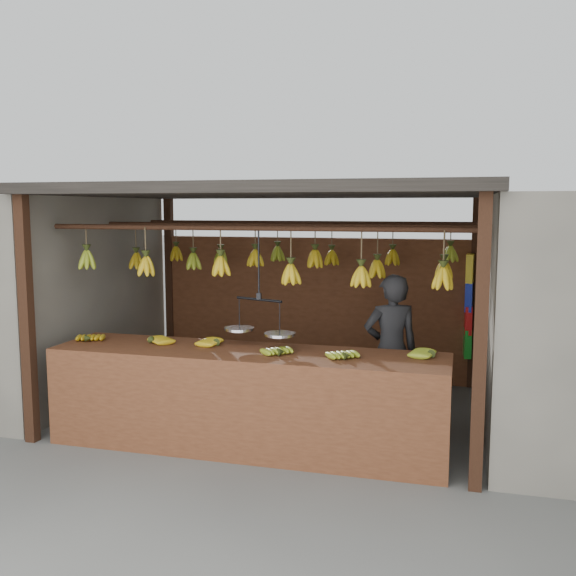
% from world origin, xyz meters
% --- Properties ---
extents(ground, '(80.00, 80.00, 0.00)m').
position_xyz_m(ground, '(0.00, 0.00, 0.00)').
color(ground, '#5B5B57').
extents(stall, '(4.30, 3.30, 2.40)m').
position_xyz_m(stall, '(0.00, 0.33, 1.97)').
color(stall, black).
rests_on(stall, ground).
extents(counter, '(3.60, 0.82, 0.96)m').
position_xyz_m(counter, '(0.00, -1.23, 0.71)').
color(counter, brown).
rests_on(counter, ground).
extents(hanging_bananas, '(3.57, 2.23, 0.39)m').
position_xyz_m(hanging_bananas, '(0.01, 0.01, 1.61)').
color(hanging_bananas, '#92A523').
rests_on(hanging_bananas, ground).
extents(balance_scale, '(0.70, 0.42, 0.96)m').
position_xyz_m(balance_scale, '(0.08, -1.00, 1.11)').
color(balance_scale, black).
rests_on(balance_scale, ground).
extents(vendor, '(0.66, 0.55, 1.53)m').
position_xyz_m(vendor, '(1.19, -0.13, 0.76)').
color(vendor, '#262628').
rests_on(vendor, ground).
extents(bag_bundles, '(0.08, 0.26, 1.23)m').
position_xyz_m(bag_bundles, '(1.94, 1.35, 1.01)').
color(bag_bundles, yellow).
rests_on(bag_bundles, ground).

